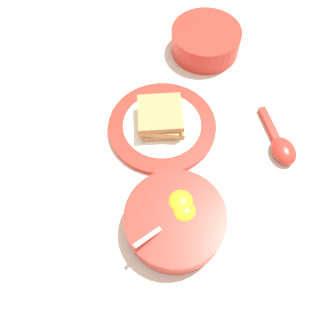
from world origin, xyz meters
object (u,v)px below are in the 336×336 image
object	(u,v)px
egg_bowl	(175,220)
soup_spoon	(281,146)
congee_bowl	(206,40)
toast_sandwich	(161,117)
toast_plate	(162,126)

from	to	relation	value
egg_bowl	soup_spoon	distance (m)	0.26
soup_spoon	congee_bowl	size ratio (longest dim) A/B	0.89
soup_spoon	congee_bowl	xyz separation A→B (m)	(-0.06, -0.29, 0.02)
egg_bowl	toast_sandwich	xyz separation A→B (m)	(-0.11, -0.18, 0.01)
toast_sandwich	congee_bowl	size ratio (longest dim) A/B	0.77
soup_spoon	congee_bowl	world-z (taller)	congee_bowl
egg_bowl	congee_bowl	xyz separation A→B (m)	(-0.32, -0.28, 0.00)
egg_bowl	congee_bowl	bearing A→B (deg)	-138.36
egg_bowl	soup_spoon	xyz separation A→B (m)	(-0.25, 0.01, -0.01)
egg_bowl	congee_bowl	distance (m)	0.43
egg_bowl	toast_plate	distance (m)	0.20
toast_plate	congee_bowl	distance (m)	0.24
congee_bowl	soup_spoon	bearing A→B (deg)	77.75
egg_bowl	toast_sandwich	world-z (taller)	egg_bowl
toast_sandwich	congee_bowl	world-z (taller)	congee_bowl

